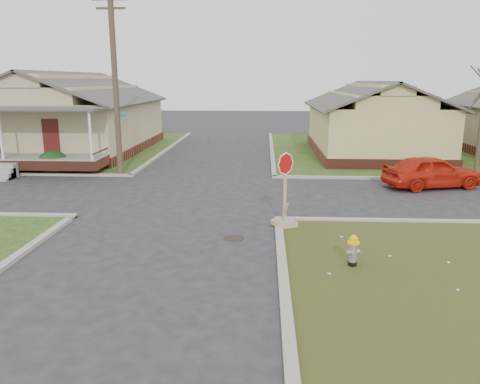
{
  "coord_description": "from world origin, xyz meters",
  "views": [
    {
      "loc": [
        3.11,
        -14.08,
        4.74
      ],
      "look_at": [
        2.3,
        1.0,
        1.1
      ],
      "focal_mm": 35.0,
      "sensor_mm": 36.0,
      "label": 1
    }
  ],
  "objects_px": {
    "utility_pole": "(115,81)",
    "stop_sign": "(285,210)",
    "fire_hydrant": "(353,249)",
    "red_sedan": "(432,172)"
  },
  "relations": [
    {
      "from": "utility_pole",
      "to": "fire_hydrant",
      "type": "distance_m",
      "value": 15.56
    },
    {
      "from": "stop_sign",
      "to": "red_sedan",
      "type": "xyz_separation_m",
      "value": [
        6.8,
        6.17,
        0.15
      ]
    },
    {
      "from": "utility_pole",
      "to": "stop_sign",
      "type": "distance_m",
      "value": 12.15
    },
    {
      "from": "fire_hydrant",
      "to": "stop_sign",
      "type": "height_order",
      "value": "stop_sign"
    },
    {
      "from": "fire_hydrant",
      "to": "stop_sign",
      "type": "distance_m",
      "value": 3.7
    },
    {
      "from": "utility_pole",
      "to": "stop_sign",
      "type": "height_order",
      "value": "utility_pole"
    },
    {
      "from": "stop_sign",
      "to": "red_sedan",
      "type": "height_order",
      "value": "stop_sign"
    },
    {
      "from": "stop_sign",
      "to": "utility_pole",
      "type": "bearing_deg",
      "value": 109.7
    },
    {
      "from": "red_sedan",
      "to": "utility_pole",
      "type": "bearing_deg",
      "value": 67.86
    },
    {
      "from": "fire_hydrant",
      "to": "red_sedan",
      "type": "relative_size",
      "value": 0.19
    }
  ]
}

